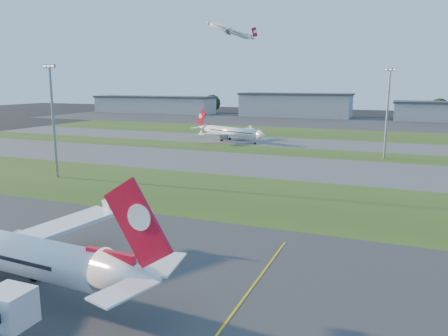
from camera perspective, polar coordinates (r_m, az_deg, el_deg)
The scene contains 16 objects.
grass_strip_a at distance 83.10m, azimuth 8.31°, elevation -4.20°, with size 300.00×34.00×0.01m, color #2B4818.
taxiway_a at distance 114.65m, azimuth 12.24°, elevation -0.11°, with size 300.00×32.00×0.01m, color #515154.
grass_strip_b at distance 139.01m, azimuth 14.01°, elevation 1.75°, with size 300.00×18.00×0.01m, color #2B4818.
taxiway_b at distance 160.60m, azimuth 15.12°, elevation 2.91°, with size 300.00×26.00×0.01m, color #515154.
grass_strip_c at distance 193.17m, azimuth 16.33°, elevation 4.17°, with size 300.00×40.00×0.01m, color #2B4818.
apron_far at distance 252.66m, azimuth 17.73°, elevation 5.62°, with size 400.00×80.00×0.01m, color #333335.
airliner_taxiing at distance 164.35m, azimuth 0.93°, elevation 4.74°, with size 31.05×26.36×10.25m.
airliner_departing at distance 272.60m, azimuth 0.69°, elevation 17.53°, with size 28.42×23.88×9.09m.
light_mast_west at distance 107.43m, azimuth -21.46°, elevation 6.62°, with size 3.20×0.70×25.80m.
light_mast_centre at distance 134.27m, azimuth 20.58°, elevation 7.42°, with size 3.20×0.70×25.80m.
hangar_far_west at distance 328.06m, azimuth -9.11°, elevation 8.21°, with size 91.80×23.00×12.20m.
hangar_west at distance 288.48m, azimuth 9.27°, elevation 8.13°, with size 71.40×23.00×15.20m.
tree_far_west at distance 360.79m, azimuth -13.55°, elevation 8.35°, with size 11.00×11.00×12.00m.
tree_west at distance 323.06m, azimuth -1.56°, elevation 8.48°, with size 12.10×12.10×13.20m.
tree_mid_west at distance 295.00m, azimuth 14.52°, elevation 7.63°, with size 9.90×9.90×10.80m.
tree_mid_east at distance 296.21m, azimuth 26.27°, elevation 7.05°, with size 11.55×11.55×12.60m.
Camera 1 is at (18.50, -26.05, 21.72)m, focal length 35.00 mm.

